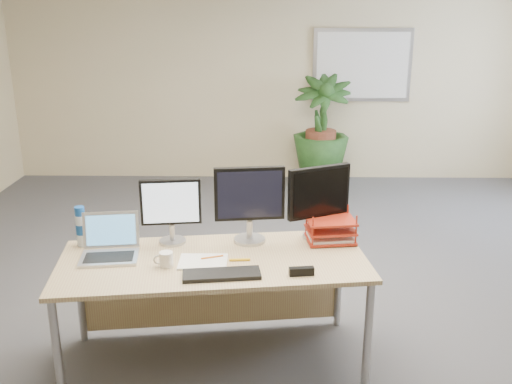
{
  "coord_description": "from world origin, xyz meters",
  "views": [
    {
      "loc": [
        -0.06,
        -3.71,
        2.28
      ],
      "look_at": [
        -0.13,
        0.35,
        0.96
      ],
      "focal_mm": 40.0,
      "sensor_mm": 36.0,
      "label": 1
    }
  ],
  "objects_px": {
    "monitor_left": "(171,207)",
    "monitor_right": "(250,200)",
    "desk": "(213,274)",
    "laptop": "(110,246)",
    "floor_plant": "(321,130)"
  },
  "relations": [
    {
      "from": "monitor_left",
      "to": "monitor_right",
      "type": "relative_size",
      "value": 0.85
    },
    {
      "from": "laptop",
      "to": "monitor_right",
      "type": "bearing_deg",
      "value": 15.49
    },
    {
      "from": "floor_plant",
      "to": "monitor_left",
      "type": "xyz_separation_m",
      "value": [
        -1.35,
        -3.75,
        0.26
      ]
    },
    {
      "from": "monitor_left",
      "to": "monitor_right",
      "type": "distance_m",
      "value": 0.53
    },
    {
      "from": "desk",
      "to": "laptop",
      "type": "bearing_deg",
      "value": -175.0
    },
    {
      "from": "laptop",
      "to": "desk",
      "type": "bearing_deg",
      "value": 5.0
    },
    {
      "from": "desk",
      "to": "laptop",
      "type": "xyz_separation_m",
      "value": [
        -0.66,
        -0.06,
        0.22
      ]
    },
    {
      "from": "monitor_left",
      "to": "monitor_right",
      "type": "bearing_deg",
      "value": 3.44
    },
    {
      "from": "monitor_left",
      "to": "laptop",
      "type": "distance_m",
      "value": 0.47
    },
    {
      "from": "monitor_right",
      "to": "laptop",
      "type": "distance_m",
      "value": 0.96
    },
    {
      "from": "floor_plant",
      "to": "monitor_right",
      "type": "xyz_separation_m",
      "value": [
        -0.82,
        -3.72,
        0.3
      ]
    },
    {
      "from": "monitor_left",
      "to": "laptop",
      "type": "relative_size",
      "value": 1.12
    },
    {
      "from": "floor_plant",
      "to": "monitor_right",
      "type": "bearing_deg",
      "value": -102.48
    },
    {
      "from": "monitor_right",
      "to": "laptop",
      "type": "xyz_separation_m",
      "value": [
        -0.89,
        -0.25,
        -0.24
      ]
    },
    {
      "from": "floor_plant",
      "to": "laptop",
      "type": "relative_size",
      "value": 3.77
    }
  ]
}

